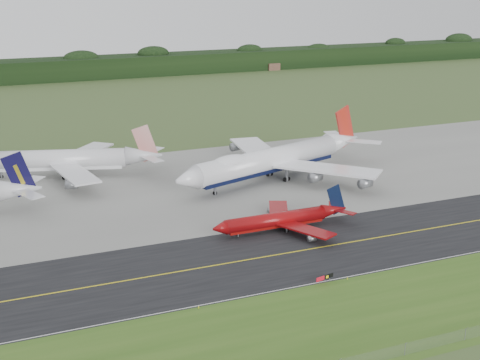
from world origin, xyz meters
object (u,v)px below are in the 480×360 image
at_px(jet_star_tail, 65,160).
at_px(taxiway_sign, 325,277).
at_px(jet_red_737, 283,219).
at_px(jet_ba_747, 274,159).

relative_size(jet_star_tail, taxiway_sign, 13.29).
xyz_separation_m(jet_red_737, jet_star_tail, (-40.65, 64.73, 2.50)).
relative_size(jet_red_737, taxiway_sign, 8.14).
xyz_separation_m(jet_red_737, taxiway_sign, (-5.00, -28.94, -1.60)).
height_order(jet_ba_747, taxiway_sign, jet_ba_747).
bearing_deg(jet_star_tail, jet_red_737, -57.87).
height_order(jet_red_737, taxiway_sign, jet_red_737).
bearing_deg(taxiway_sign, jet_red_737, 80.20).
xyz_separation_m(jet_ba_747, jet_red_737, (-15.78, -37.79, -3.64)).
bearing_deg(jet_red_737, jet_ba_747, 67.33).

